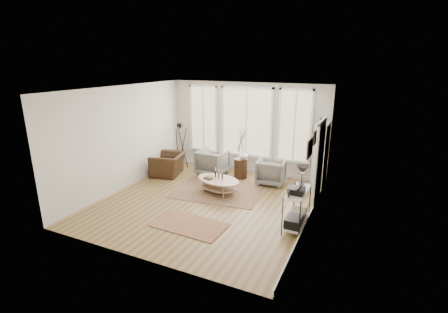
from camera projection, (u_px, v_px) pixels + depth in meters
The scene contains 17 objects.
room at pixel (208, 149), 8.05m from camera, with size 5.50×5.54×2.90m.
bay_window at pixel (246, 123), 10.34m from camera, with size 4.14×0.12×2.24m.
door at pixel (319, 161), 8.07m from camera, with size 0.09×1.06×2.22m.
bookcase at pixel (320, 156), 9.11m from camera, with size 0.31×0.85×2.06m.
low_shelf at pixel (297, 205), 7.07m from camera, with size 0.38×1.08×1.30m.
wall_art at pixel (311, 145), 6.63m from camera, with size 0.04×0.88×0.44m.
rug_main at pixel (218, 191), 9.13m from camera, with size 2.37×1.77×0.01m, color brown.
rug_runner at pixel (189, 225), 7.24m from camera, with size 1.63×0.91×0.01m, color maroon.
coffee_table at pixel (218, 182), 8.92m from camera, with size 1.47×1.13×0.60m.
armchair_left at pixel (213, 162), 10.40m from camera, with size 0.87×0.89×0.81m, color slate.
armchair_right at pixel (271, 172), 9.61m from camera, with size 0.79×0.82×0.74m, color slate.
side_table at pixel (241, 152), 9.98m from camera, with size 0.41×0.41×1.73m.
vase at pixel (243, 155), 9.96m from camera, with size 0.25×0.25×0.26m, color silver.
accent_chair at pixel (168, 164), 10.39m from camera, with size 0.92×1.06×0.69m, color #362111.
tripod_camera at pixel (181, 148), 10.93m from camera, with size 0.54×0.54×1.54m.
book_stack_near at pixel (303, 186), 9.30m from camera, with size 0.22×0.28×0.18m, color maroon.
book_stack_far at pixel (299, 191), 8.91m from camera, with size 0.19×0.25×0.16m, color maroon.
Camera 1 is at (3.68, -6.84, 3.53)m, focal length 26.00 mm.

